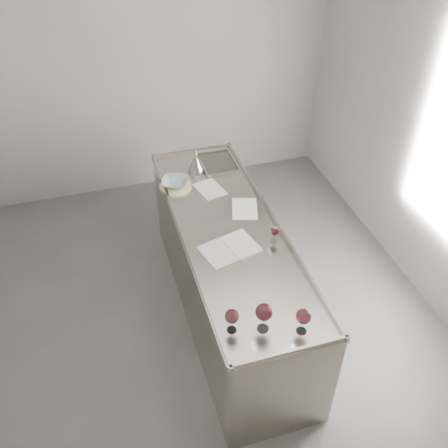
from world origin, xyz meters
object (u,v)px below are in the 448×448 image
object	(u,v)px
counter	(229,273)
wine_glass_small	(275,231)
wine_glass_right	(303,317)
wine_funnel	(196,165)
wine_glass_middle	(264,313)
ceramic_bowl	(175,183)
wine_glass_left	(232,317)
notebook	(230,249)

from	to	relation	value
counter	wine_glass_small	size ratio (longest dim) A/B	18.04
wine_glass_right	wine_funnel	xyz separation A→B (m)	(-0.17, 1.91, -0.06)
counter	wine_funnel	distance (m)	1.01
counter	wine_glass_small	distance (m)	0.66
wine_funnel	wine_glass_right	bearing A→B (deg)	-84.83
wine_glass_small	wine_funnel	xyz separation A→B (m)	(-0.32, 1.08, -0.02)
wine_glass_middle	wine_glass_right	xyz separation A→B (m)	(0.22, -0.09, -0.02)
counter	wine_glass_right	xyz separation A→B (m)	(0.13, -1.06, 0.60)
wine_glass_small	wine_glass_middle	bearing A→B (deg)	-115.90
counter	ceramic_bowl	bearing A→B (deg)	112.32
counter	wine_glass_small	world-z (taller)	wine_glass_small
wine_glass_middle	wine_glass_small	xyz separation A→B (m)	(0.36, 0.75, -0.05)
counter	wine_glass_left	world-z (taller)	wine_glass_left
wine_glass_small	ceramic_bowl	distance (m)	1.05
wine_glass_small	notebook	world-z (taller)	wine_glass_small
wine_glass_right	notebook	bearing A→B (deg)	103.21
wine_glass_small	wine_funnel	bearing A→B (deg)	106.39
wine_glass_left	wine_glass_small	world-z (taller)	wine_glass_left
wine_glass_right	ceramic_bowl	bearing A→B (deg)	103.23
counter	wine_glass_small	xyz separation A→B (m)	(0.27, -0.22, 0.56)
wine_glass_right	wine_funnel	distance (m)	1.92
wine_glass_middle	notebook	size ratio (longest dim) A/B	0.45
counter	wine_glass_middle	xyz separation A→B (m)	(-0.09, -0.97, 0.62)
counter	wine_glass_left	size ratio (longest dim) A/B	14.01
wine_glass_middle	notebook	world-z (taller)	wine_glass_middle
wine_glass_middle	wine_glass_right	size ratio (longest dim) A/B	1.13
counter	wine_glass_middle	distance (m)	1.15
wine_glass_middle	notebook	bearing A→B (deg)	88.33
wine_glass_right	wine_glass_small	bearing A→B (deg)	80.20
counter	ceramic_bowl	xyz separation A→B (m)	(-0.28, 0.67, 0.52)
wine_glass_left	ceramic_bowl	bearing A→B (deg)	90.00
counter	wine_funnel	bearing A→B (deg)	92.83
wine_glass_small	notebook	distance (m)	0.35
wine_glass_left	wine_glass_middle	xyz separation A→B (m)	(0.19, -0.05, 0.02)
wine_glass_small	notebook	xyz separation A→B (m)	(-0.34, 0.01, -0.09)
wine_glass_middle	wine_glass_small	bearing A→B (deg)	64.10
wine_glass_right	ceramic_bowl	xyz separation A→B (m)	(-0.41, 1.73, -0.08)
wine_glass_middle	wine_glass_small	size ratio (longest dim) A/B	1.55
counter	wine_funnel	xyz separation A→B (m)	(-0.04, 0.86, 0.54)
notebook	wine_glass_left	bearing A→B (deg)	-120.80
wine_glass_left	wine_glass_right	bearing A→B (deg)	-17.94
wine_glass_right	wine_glass_small	distance (m)	0.85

